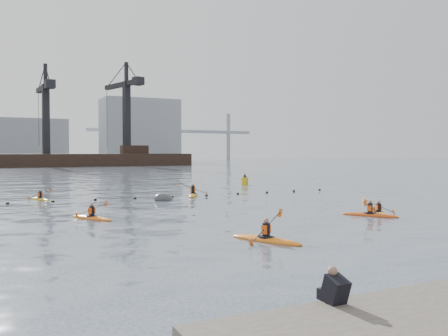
{
  "coord_description": "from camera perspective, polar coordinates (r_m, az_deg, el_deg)",
  "views": [
    {
      "loc": [
        -11.9,
        -13.58,
        3.68
      ],
      "look_at": [
        -0.83,
        9.04,
        2.8
      ],
      "focal_mm": 38.0,
      "sensor_mm": 36.0,
      "label": 1
    }
  ],
  "objects": [
    {
      "name": "kayaker_2",
      "position": [
        26.9,
        -15.61,
        -5.73
      ],
      "size": [
        2.07,
        3.03,
        1.04
      ],
      "rotation": [
        0.0,
        0.0,
        0.51
      ],
      "color": "orange",
      "rests_on": "ground"
    },
    {
      "name": "barge_pier",
      "position": [
        124.13,
        -20.68,
        1.05
      ],
      "size": [
        72.0,
        19.3,
        29.5
      ],
      "color": "black",
      "rests_on": "ground"
    },
    {
      "name": "kayaker_1",
      "position": [
        29.22,
        18.11,
        -5.16
      ],
      "size": [
        1.96,
        2.94,
        1.13
      ],
      "rotation": [
        0.0,
        0.0,
        -0.31
      ],
      "color": "gold",
      "rests_on": "ground"
    },
    {
      "name": "kayaker_3",
      "position": [
        39.49,
        -3.75,
        -3.19
      ],
      "size": [
        2.32,
        3.57,
        1.36
      ],
      "rotation": [
        0.0,
        0.0,
        -0.45
      ],
      "color": "#C48917",
      "rests_on": "ground"
    },
    {
      "name": "kayaker_0",
      "position": [
        19.67,
        5.09,
        -8.48
      ],
      "size": [
        2.2,
        3.35,
        1.35
      ],
      "rotation": [
        0.0,
        0.0,
        0.44
      ],
      "color": "orange",
      "rests_on": "ground"
    },
    {
      "name": "kayaker_4",
      "position": [
        28.31,
        17.14,
        -5.36
      ],
      "size": [
        2.29,
        3.05,
        1.13
      ],
      "rotation": [
        0.0,
        0.0,
        3.72
      ],
      "color": "#CB4713",
      "rests_on": "ground"
    },
    {
      "name": "skyline",
      "position": [
        164.55,
        -21.18,
        3.8
      ],
      "size": [
        141.0,
        28.0,
        22.0
      ],
      "color": "gray",
      "rests_on": "ground"
    },
    {
      "name": "nav_buoy",
      "position": [
        52.05,
        2.51,
        -1.58
      ],
      "size": [
        0.78,
        0.78,
        1.42
      ],
      "color": "#B98812",
      "rests_on": "ground"
    },
    {
      "name": "ground",
      "position": [
        18.42,
        15.06,
        -9.59
      ],
      "size": [
        400.0,
        400.0,
        0.0
      ],
      "primitive_type": "plane",
      "color": "#333D4A",
      "rests_on": "ground"
    },
    {
      "name": "float_line",
      "position": [
        38.04,
        -8.53,
        -3.53
      ],
      "size": [
        33.24,
        0.73,
        0.24
      ],
      "color": "black",
      "rests_on": "ground"
    },
    {
      "name": "mooring_buoy",
      "position": [
        36.36,
        -7.25,
        -3.82
      ],
      "size": [
        2.52,
        2.4,
        1.45
      ],
      "primitive_type": "ellipsoid",
      "rotation": [
        0.0,
        0.21,
        0.71
      ],
      "color": "#3D4043",
      "rests_on": "ground"
    },
    {
      "name": "kayaker_5",
      "position": [
        38.72,
        -21.24,
        -3.46
      ],
      "size": [
        1.87,
        2.86,
        1.02
      ],
      "rotation": [
        0.0,
        0.0,
        0.34
      ],
      "color": "gold",
      "rests_on": "ground"
    }
  ]
}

